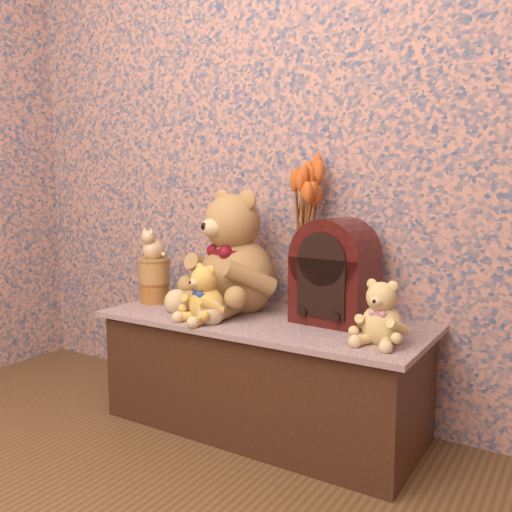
{
  "coord_description": "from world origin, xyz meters",
  "views": [
    {
      "loc": [
        1.04,
        -0.46,
        0.92
      ],
      "look_at": [
        0.0,
        1.19,
        0.67
      ],
      "focal_mm": 38.02,
      "sensor_mm": 36.0,
      "label": 1
    }
  ],
  "objects_px": {
    "teddy_medium": "(207,290)",
    "biscuit_tin_lower": "(155,292)",
    "cat_figurine": "(154,243)",
    "cathedral_radio": "(335,271)",
    "teddy_large": "(237,246)",
    "teddy_small": "(382,309)",
    "ceramic_vase": "(306,287)"
  },
  "relations": [
    {
      "from": "biscuit_tin_lower",
      "to": "teddy_small",
      "type": "bearing_deg",
      "value": -3.89
    },
    {
      "from": "teddy_large",
      "to": "teddy_small",
      "type": "relative_size",
      "value": 2.35
    },
    {
      "from": "biscuit_tin_lower",
      "to": "teddy_medium",
      "type": "bearing_deg",
      "value": -19.75
    },
    {
      "from": "biscuit_tin_lower",
      "to": "cathedral_radio",
      "type": "bearing_deg",
      "value": 6.93
    },
    {
      "from": "cathedral_radio",
      "to": "cat_figurine",
      "type": "relative_size",
      "value": 2.77
    },
    {
      "from": "cathedral_radio",
      "to": "biscuit_tin_lower",
      "type": "distance_m",
      "value": 0.8
    },
    {
      "from": "cathedral_radio",
      "to": "ceramic_vase",
      "type": "relative_size",
      "value": 1.83
    },
    {
      "from": "cathedral_radio",
      "to": "cat_figurine",
      "type": "height_order",
      "value": "cathedral_radio"
    },
    {
      "from": "teddy_small",
      "to": "ceramic_vase",
      "type": "distance_m",
      "value": 0.45
    },
    {
      "from": "teddy_medium",
      "to": "teddy_small",
      "type": "relative_size",
      "value": 1.04
    },
    {
      "from": "teddy_medium",
      "to": "teddy_large",
      "type": "bearing_deg",
      "value": 112.18
    },
    {
      "from": "cathedral_radio",
      "to": "ceramic_vase",
      "type": "height_order",
      "value": "cathedral_radio"
    },
    {
      "from": "biscuit_tin_lower",
      "to": "cat_figurine",
      "type": "relative_size",
      "value": 0.88
    },
    {
      "from": "teddy_large",
      "to": "cathedral_radio",
      "type": "xyz_separation_m",
      "value": [
        0.41,
        0.02,
        -0.07
      ]
    },
    {
      "from": "ceramic_vase",
      "to": "teddy_medium",
      "type": "bearing_deg",
      "value": -130.22
    },
    {
      "from": "ceramic_vase",
      "to": "cat_figurine",
      "type": "xyz_separation_m",
      "value": [
        -0.63,
        -0.16,
        0.15
      ]
    },
    {
      "from": "ceramic_vase",
      "to": "biscuit_tin_lower",
      "type": "relative_size",
      "value": 1.72
    },
    {
      "from": "cat_figurine",
      "to": "teddy_medium",
      "type": "bearing_deg",
      "value": -21.72
    },
    {
      "from": "teddy_large",
      "to": "teddy_small",
      "type": "bearing_deg",
      "value": 5.86
    },
    {
      "from": "teddy_large",
      "to": "teddy_small",
      "type": "distance_m",
      "value": 0.68
    },
    {
      "from": "cat_figurine",
      "to": "teddy_large",
      "type": "bearing_deg",
      "value": 9.86
    },
    {
      "from": "teddy_large",
      "to": "teddy_medium",
      "type": "relative_size",
      "value": 2.26
    },
    {
      "from": "teddy_medium",
      "to": "teddy_small",
      "type": "bearing_deg",
      "value": 25.43
    },
    {
      "from": "teddy_small",
      "to": "cathedral_radio",
      "type": "relative_size",
      "value": 0.57
    },
    {
      "from": "cathedral_radio",
      "to": "biscuit_tin_lower",
      "type": "height_order",
      "value": "cathedral_radio"
    },
    {
      "from": "teddy_medium",
      "to": "biscuit_tin_lower",
      "type": "relative_size",
      "value": 1.89
    },
    {
      "from": "teddy_large",
      "to": "cat_figurine",
      "type": "xyz_separation_m",
      "value": [
        -0.37,
        -0.08,
        -0.0
      ]
    },
    {
      "from": "teddy_small",
      "to": "ceramic_vase",
      "type": "xyz_separation_m",
      "value": [
        -0.39,
        0.23,
        -0.01
      ]
    },
    {
      "from": "teddy_medium",
      "to": "cathedral_radio",
      "type": "bearing_deg",
      "value": 49.31
    },
    {
      "from": "teddy_large",
      "to": "teddy_small",
      "type": "height_order",
      "value": "teddy_large"
    },
    {
      "from": "teddy_large",
      "to": "teddy_medium",
      "type": "height_order",
      "value": "teddy_large"
    },
    {
      "from": "ceramic_vase",
      "to": "cat_figurine",
      "type": "relative_size",
      "value": 1.51
    }
  ]
}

